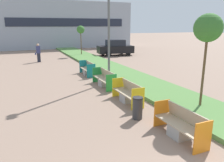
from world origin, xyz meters
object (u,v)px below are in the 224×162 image
object	(u,v)px
street_lamp_post	(109,21)
pedestrian_walking	(38,53)
bench_green_frame	(104,80)
sapling_tree_far	(81,30)
bench_yellow_frame	(128,94)
bench_teal_frame	(88,70)
sapling_tree_near	(208,29)
parked_car_distant	(115,48)
litter_bin	(138,108)
bench_orange_frame	(180,127)

from	to	relation	value
street_lamp_post	pedestrian_walking	world-z (taller)	street_lamp_post
bench_green_frame	sapling_tree_far	size ratio (longest dim) A/B	0.67
bench_yellow_frame	bench_teal_frame	world-z (taller)	same
sapling_tree_near	parked_car_distant	bearing A→B (deg)	77.64
bench_green_frame	bench_teal_frame	xyz separation A→B (m)	(-0.00, 3.31, -0.01)
sapling_tree_near	pedestrian_walking	world-z (taller)	sapling_tree_near
sapling_tree_far	pedestrian_walking	xyz separation A→B (m)	(-5.12, -2.93, -2.05)
parked_car_distant	bench_teal_frame	bearing A→B (deg)	-117.91
bench_teal_frame	sapling_tree_near	bearing A→B (deg)	-73.77
bench_yellow_frame	sapling_tree_near	bearing A→B (deg)	-39.89
litter_bin	street_lamp_post	size ratio (longest dim) A/B	0.13
bench_orange_frame	bench_yellow_frame	world-z (taller)	same
bench_yellow_frame	bench_teal_frame	bearing A→B (deg)	90.01
bench_green_frame	parked_car_distant	world-z (taller)	parked_car_distant
pedestrian_walking	bench_teal_frame	bearing A→B (deg)	-70.10
street_lamp_post	sapling_tree_far	xyz separation A→B (m)	(1.82, 12.90, -0.80)
litter_bin	sapling_tree_far	size ratio (longest dim) A/B	0.25
bench_green_frame	pedestrian_walking	size ratio (longest dim) A/B	1.29
pedestrian_walking	parked_car_distant	bearing A→B (deg)	9.62
bench_teal_frame	street_lamp_post	xyz separation A→B (m)	(0.61, -2.55, 3.40)
bench_green_frame	bench_yellow_frame	bearing A→B (deg)	-90.06
litter_bin	pedestrian_walking	size ratio (longest dim) A/B	0.48
bench_yellow_frame	street_lamp_post	bearing A→B (deg)	80.75
litter_bin	sapling_tree_near	size ratio (longest dim) A/B	0.22
sapling_tree_far	street_lamp_post	bearing A→B (deg)	-98.01
bench_orange_frame	bench_yellow_frame	bearing A→B (deg)	89.98
bench_teal_frame	parked_car_distant	size ratio (longest dim) A/B	0.44
bench_orange_frame	street_lamp_post	bearing A→B (deg)	85.25
litter_bin	sapling_tree_near	world-z (taller)	sapling_tree_near
bench_yellow_frame	pedestrian_walking	distance (m)	14.01
litter_bin	street_lamp_post	bearing A→B (deg)	78.40
bench_yellow_frame	sapling_tree_near	distance (m)	4.35
pedestrian_walking	parked_car_distant	distance (m)	9.03
bench_green_frame	pedestrian_walking	xyz separation A→B (m)	(-2.69, 10.74, 0.54)
bench_green_frame	street_lamp_post	size ratio (longest dim) A/B	0.34
bench_orange_frame	bench_yellow_frame	distance (m)	3.63
sapling_tree_far	pedestrian_walking	world-z (taller)	sapling_tree_far
bench_teal_frame	sapling_tree_far	world-z (taller)	sapling_tree_far
sapling_tree_far	bench_orange_frame	bearing A→B (deg)	-96.83
bench_yellow_frame	parked_car_distant	bearing A→B (deg)	67.83
litter_bin	pedestrian_walking	world-z (taller)	pedestrian_walking
bench_yellow_frame	pedestrian_walking	size ratio (longest dim) A/B	1.14
bench_orange_frame	bench_teal_frame	size ratio (longest dim) A/B	1.01
pedestrian_walking	bench_orange_frame	bearing A→B (deg)	-81.20
sapling_tree_near	bench_orange_frame	bearing A→B (deg)	-146.61
bench_orange_frame	bench_green_frame	bearing A→B (deg)	89.96
sapling_tree_far	sapling_tree_near	bearing A→B (deg)	-90.00
bench_teal_frame	parked_car_distant	bearing A→B (deg)	55.17
sapling_tree_near	street_lamp_post	bearing A→B (deg)	107.39
bench_green_frame	bench_teal_frame	world-z (taller)	same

